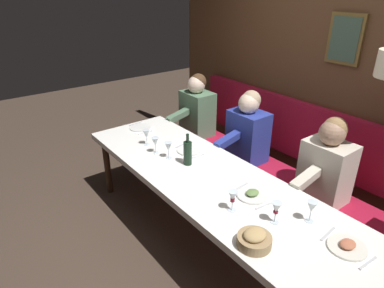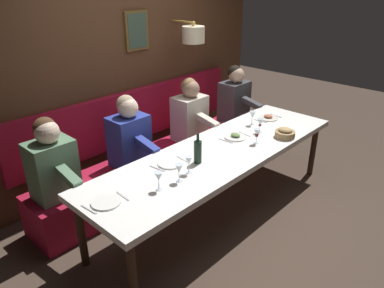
{
  "view_description": "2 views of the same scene",
  "coord_description": "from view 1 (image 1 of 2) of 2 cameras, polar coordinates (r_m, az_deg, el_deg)",
  "views": [
    {
      "loc": [
        -1.6,
        -1.8,
        2.24
      ],
      "look_at": [
        0.05,
        0.37,
        0.92
      ],
      "focal_mm": 31.34,
      "sensor_mm": 36.0,
      "label": 1
    },
    {
      "loc": [
        -2.08,
        2.64,
        2.36
      ],
      "look_at": [
        0.05,
        0.37,
        0.92
      ],
      "focal_mm": 34.1,
      "sensor_mm": 36.0,
      "label": 2
    }
  ],
  "objects": [
    {
      "name": "ground_plane",
      "position": [
        3.29,
        3.4,
        -17.18
      ],
      "size": [
        12.0,
        12.0,
        0.0
      ],
      "primitive_type": "plane",
      "color": "#423328"
    },
    {
      "name": "dining_table",
      "position": [
        2.87,
        3.76,
        -7.14
      ],
      "size": [
        0.9,
        3.1,
        0.74
      ],
      "color": "white",
      "rests_on": "ground_plane"
    },
    {
      "name": "banquette_bench",
      "position": [
        3.67,
        14.25,
        -8.36
      ],
      "size": [
        0.52,
        3.3,
        0.45
      ],
      "primitive_type": "cube",
      "color": "maroon",
      "rests_on": "ground_plane"
    },
    {
      "name": "back_wall_panel",
      "position": [
        3.66,
        22.12,
        10.03
      ],
      "size": [
        0.59,
        4.5,
        2.9
      ],
      "color": "#51331E",
      "rests_on": "ground_plane"
    },
    {
      "name": "diner_near",
      "position": [
        3.15,
        21.98,
        -3.09
      ],
      "size": [
        0.6,
        0.4,
        0.79
      ],
      "color": "beige",
      "rests_on": "banquette_bench"
    },
    {
      "name": "diner_middle",
      "position": [
        3.66,
        9.46,
        2.51
      ],
      "size": [
        0.6,
        0.4,
        0.79
      ],
      "color": "#283893",
      "rests_on": "banquette_bench"
    },
    {
      "name": "diner_far",
      "position": [
        4.26,
        0.84,
        6.29
      ],
      "size": [
        0.6,
        0.4,
        0.79
      ],
      "color": "#567A5B",
      "rests_on": "banquette_bench"
    },
    {
      "name": "place_setting_0",
      "position": [
        2.39,
        24.91,
        -15.52
      ],
      "size": [
        0.24,
        0.32,
        0.05
      ],
      "color": "silver",
      "rests_on": "dining_table"
    },
    {
      "name": "place_setting_1",
      "position": [
        3.3,
        -0.47,
        -1.09
      ],
      "size": [
        0.24,
        0.33,
        0.01
      ],
      "color": "white",
      "rests_on": "dining_table"
    },
    {
      "name": "place_setting_2",
      "position": [
        3.86,
        -8.77,
        2.74
      ],
      "size": [
        0.24,
        0.32,
        0.01
      ],
      "color": "white",
      "rests_on": "dining_table"
    },
    {
      "name": "place_setting_3",
      "position": [
        2.67,
        10.22,
        -8.48
      ],
      "size": [
        0.24,
        0.32,
        0.05
      ],
      "color": "silver",
      "rests_on": "dining_table"
    },
    {
      "name": "wine_glass_0",
      "position": [
        2.38,
        14.13,
        -10.6
      ],
      "size": [
        0.07,
        0.07,
        0.16
      ],
      "color": "silver",
      "rests_on": "dining_table"
    },
    {
      "name": "wine_glass_1",
      "position": [
        3.12,
        -4.04,
        -0.51
      ],
      "size": [
        0.07,
        0.07,
        0.16
      ],
      "color": "silver",
      "rests_on": "dining_table"
    },
    {
      "name": "wine_glass_2",
      "position": [
        3.23,
        -6.28,
        0.32
      ],
      "size": [
        0.07,
        0.07,
        0.16
      ],
      "color": "silver",
      "rests_on": "dining_table"
    },
    {
      "name": "wine_glass_3",
      "position": [
        2.44,
        6.93,
        -8.96
      ],
      "size": [
        0.07,
        0.07,
        0.16
      ],
      "color": "silver",
      "rests_on": "dining_table"
    },
    {
      "name": "wine_glass_4",
      "position": [
        3.41,
        -7.77,
        1.65
      ],
      "size": [
        0.07,
        0.07,
        0.16
      ],
      "color": "silver",
      "rests_on": "dining_table"
    },
    {
      "name": "wine_glass_5",
      "position": [
        2.46,
        19.69,
        -10.13
      ],
      "size": [
        0.07,
        0.07,
        0.16
      ],
      "color": "silver",
      "rests_on": "dining_table"
    },
    {
      "name": "wine_bottle",
      "position": [
        3.02,
        -0.75,
        -1.49
      ],
      "size": [
        0.08,
        0.08,
        0.3
      ],
      "color": "black",
      "rests_on": "dining_table"
    },
    {
      "name": "bread_bowl",
      "position": [
        2.21,
        10.56,
        -15.66
      ],
      "size": [
        0.22,
        0.22,
        0.12
      ],
      "color": "#9E7F56",
      "rests_on": "dining_table"
    }
  ]
}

